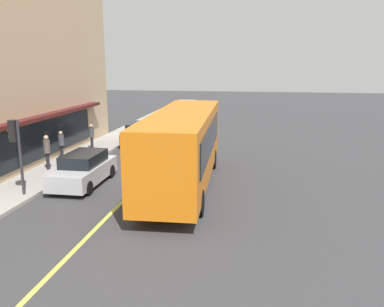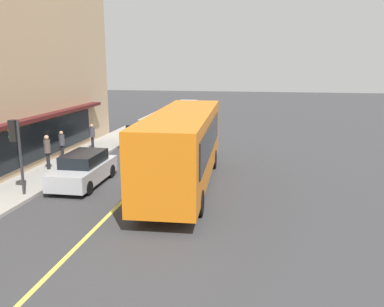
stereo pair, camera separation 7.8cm
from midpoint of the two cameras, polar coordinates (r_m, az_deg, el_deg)
name	(u,v)px [view 2 (the right image)]	position (r m, az deg, el deg)	size (l,w,h in m)	color
ground	(149,174)	(20.95, -5.94, -2.97)	(120.00, 120.00, 0.00)	#38383A
sidewalk	(58,169)	(22.79, -18.29, -2.07)	(80.00, 2.45, 0.15)	#9E9B93
lane_centre_stripe	(149,174)	(20.95, -5.94, -2.96)	(36.00, 0.16, 0.01)	#D8D14C
bus	(183,145)	(18.41, -1.11, 1.24)	(11.22, 2.97, 3.50)	orange
traffic_light	(16,139)	(18.31, -23.60, 1.84)	(0.30, 0.52, 3.20)	#2D2D33
car_silver	(84,169)	(19.65, -14.99, -2.18)	(4.32, 1.89, 1.52)	#B7BABF
car_black	(142,134)	(28.64, -6.98, 2.82)	(4.30, 1.87, 1.52)	black
pedestrian_near_storefront	(62,142)	(24.62, -17.87, 1.55)	(0.34, 0.34, 1.63)	black
pedestrian_by_curb	(92,134)	(26.87, -13.88, 2.69)	(0.34, 0.34, 1.62)	black
pedestrian_waiting	(47,149)	(22.35, -19.71, 0.64)	(0.34, 0.34, 1.82)	black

